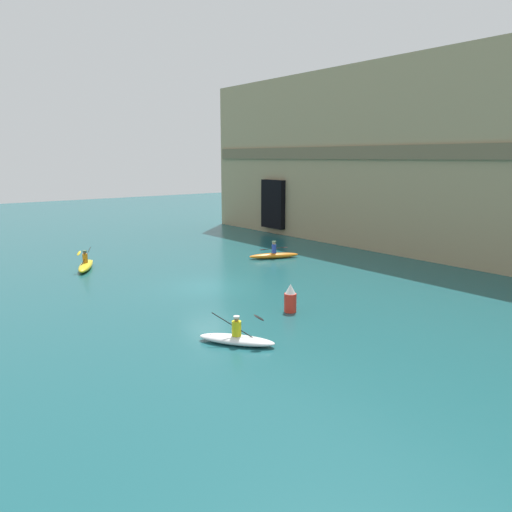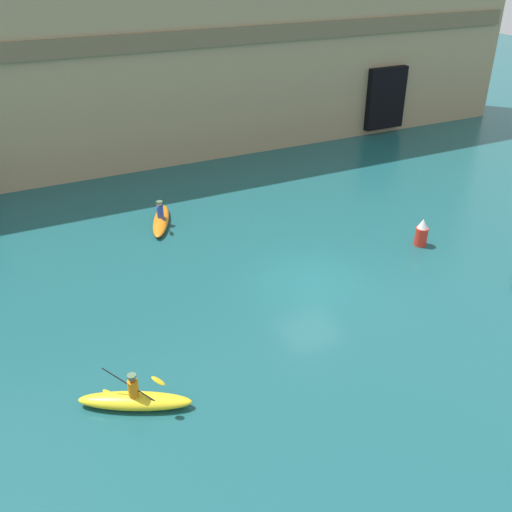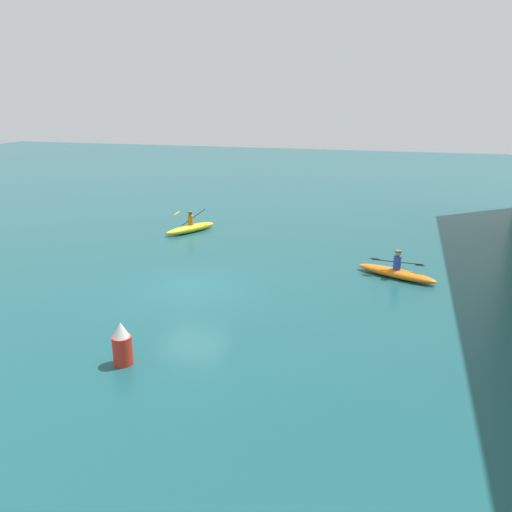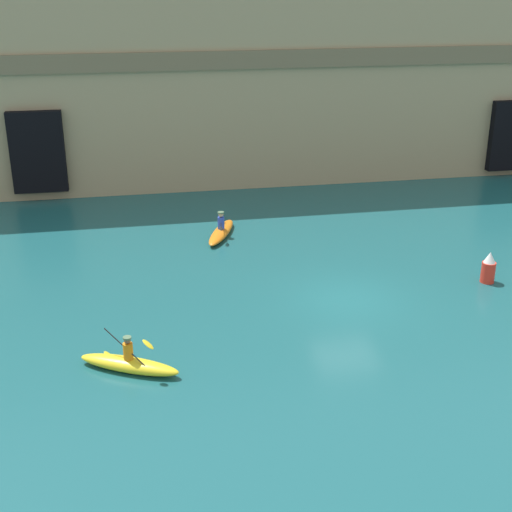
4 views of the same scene
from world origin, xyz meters
name	(u,v)px [view 4 (image 4 of 4)]	position (x,y,z in m)	size (l,w,h in m)	color
ground_plane	(348,299)	(0.00, 0.00, 0.00)	(120.00, 120.00, 0.00)	#195156
cliff_bluff	(291,61)	(1.79, 17.56, 6.70)	(45.49, 5.66, 13.44)	#9E8966
kayak_yellow	(129,364)	(-8.22, -3.70, 0.25)	(3.26, 2.17, 1.30)	yellow
kayak_orange	(221,231)	(-3.74, 7.66, 0.23)	(2.00, 3.48, 1.19)	orange
marker_buoy	(488,268)	(5.93, 0.51, 0.59)	(0.55, 0.55, 1.28)	red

